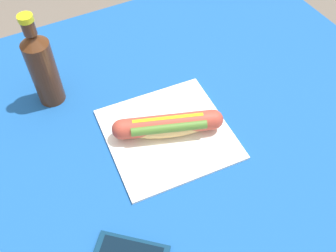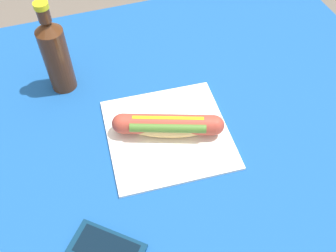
# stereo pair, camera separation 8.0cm
# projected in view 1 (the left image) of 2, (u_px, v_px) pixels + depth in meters

# --- Properties ---
(ground_plane) EXTENTS (6.00, 6.00, 0.00)m
(ground_plane) POSITION_uv_depth(u_px,v_px,m) (174.00, 248.00, 1.45)
(ground_plane) COLOR #6B6056
(ground_plane) RESTS_ON ground
(dining_table) EXTENTS (1.15, 0.98, 0.76)m
(dining_table) POSITION_uv_depth(u_px,v_px,m) (177.00, 155.00, 0.95)
(dining_table) COLOR brown
(dining_table) RESTS_ON ground
(paper_wrapper) EXTENTS (0.28, 0.27, 0.01)m
(paper_wrapper) POSITION_uv_depth(u_px,v_px,m) (168.00, 134.00, 0.83)
(paper_wrapper) COLOR white
(paper_wrapper) RESTS_ON dining_table
(hot_dog) EXTENTS (0.23, 0.11, 0.05)m
(hot_dog) POSITION_uv_depth(u_px,v_px,m) (168.00, 125.00, 0.80)
(hot_dog) COLOR #DBB26B
(hot_dog) RESTS_ON paper_wrapper
(soda_bottle) EXTENTS (0.06, 0.06, 0.23)m
(soda_bottle) POSITION_uv_depth(u_px,v_px,m) (42.00, 67.00, 0.82)
(soda_bottle) COLOR #4C2814
(soda_bottle) RESTS_ON dining_table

